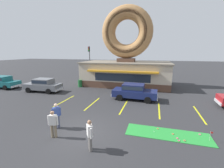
{
  "coord_description": "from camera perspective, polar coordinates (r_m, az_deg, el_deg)",
  "views": [
    {
      "loc": [
        4.12,
        -7.38,
        4.78
      ],
      "look_at": [
        0.62,
        5.0,
        2.0
      ],
      "focal_mm": 24.0,
      "sensor_mm": 36.0,
      "label": 1
    }
  ],
  "objects": [
    {
      "name": "car_navy",
      "position": [
        15.36,
        8.47,
        -2.68
      ],
      "size": [
        4.6,
        2.06,
        1.6
      ],
      "color": "navy",
      "rests_on": "ground"
    },
    {
      "name": "mini_donut_mid_left",
      "position": [
        9.56,
        25.93,
        -18.8
      ],
      "size": [
        0.13,
        0.13,
        0.04
      ],
      "primitive_type": "torus",
      "color": "#A5724C",
      "rests_on": "putting_mat"
    },
    {
      "name": "mini_donut_mid_right",
      "position": [
        10.57,
        30.43,
        -16.2
      ],
      "size": [
        0.13,
        0.13,
        0.04
      ],
      "primitive_type": "torus",
      "color": "#D8667F",
      "rests_on": "putting_mat"
    },
    {
      "name": "golf_ball",
      "position": [
        9.82,
        15.79,
        -17.08
      ],
      "size": [
        0.04,
        0.04,
        0.04
      ],
      "primitive_type": "sphere",
      "color": "white",
      "rests_on": "putting_mat"
    },
    {
      "name": "parking_stripe_centre",
      "position": [
        13.28,
        17.51,
        -9.48
      ],
      "size": [
        0.12,
        3.6,
        0.01
      ],
      "primitive_type": "cube",
      "color": "yellow",
      "rests_on": "ground"
    },
    {
      "name": "mini_donut_near_left",
      "position": [
        9.94,
        22.17,
        -17.2
      ],
      "size": [
        0.13,
        0.13,
        0.04
      ],
      "primitive_type": "torus",
      "color": "#D17F47",
      "rests_on": "putting_mat"
    },
    {
      "name": "ground_plane",
      "position": [
        9.71,
        -12.22,
        -17.6
      ],
      "size": [
        160.0,
        160.0,
        0.0
      ],
      "primitive_type": "plane",
      "color": "#2D2D30"
    },
    {
      "name": "donut_shop_building",
      "position": [
        21.7,
        5.42,
        9.39
      ],
      "size": [
        12.3,
        6.75,
        10.96
      ],
      "color": "brown",
      "rests_on": "ground"
    },
    {
      "name": "car_grey",
      "position": [
        20.01,
        -24.76,
        -0.21
      ],
      "size": [
        4.64,
        2.14,
        1.6
      ],
      "color": "slate",
      "rests_on": "ground"
    },
    {
      "name": "parking_stripe_far_left",
      "position": [
        15.71,
        -17.59,
        -6.1
      ],
      "size": [
        0.12,
        3.6,
        0.01
      ],
      "primitive_type": "cube",
      "color": "yellow",
      "rests_on": "ground"
    },
    {
      "name": "pedestrian_blue_sweater_man",
      "position": [
        10.21,
        -20.42,
        -10.89
      ],
      "size": [
        0.41,
        0.52,
        1.64
      ],
      "color": "#474C66",
      "rests_on": "ground"
    },
    {
      "name": "mini_donut_near_right",
      "position": [
        9.43,
        24.12,
        -19.09
      ],
      "size": [
        0.13,
        0.13,
        0.04
      ],
      "primitive_type": "torus",
      "color": "#D8667F",
      "rests_on": "putting_mat"
    },
    {
      "name": "putting_flag_pin",
      "position": [
        10.04,
        33.57,
        -15.61
      ],
      "size": [
        0.13,
        0.01,
        0.55
      ],
      "color": "silver",
      "rests_on": "putting_mat"
    },
    {
      "name": "parking_stripe_mid_left",
      "position": [
        13.48,
        4.54,
        -8.59
      ],
      "size": [
        0.12,
        3.6,
        0.01
      ],
      "primitive_type": "cube",
      "color": "yellow",
      "rests_on": "ground"
    },
    {
      "name": "mini_donut_mid_centre",
      "position": [
        10.23,
        16.99,
        -15.93
      ],
      "size": [
        0.13,
        0.13,
        0.04
      ],
      "primitive_type": "torus",
      "color": "#D17F47",
      "rests_on": "putting_mat"
    },
    {
      "name": "pedestrian_hooded_kid",
      "position": [
        7.72,
        -8.45,
        -18.31
      ],
      "size": [
        0.42,
        0.5,
        1.59
      ],
      "color": "slate",
      "rests_on": "ground"
    },
    {
      "name": "car_teal",
      "position": [
        24.8,
        -36.29,
        0.74
      ],
      "size": [
        4.59,
        2.04,
        1.6
      ],
      "color": "#196066",
      "rests_on": "ground"
    },
    {
      "name": "traffic_light_pole",
      "position": [
        28.85,
        -8.6,
        9.93
      ],
      "size": [
        0.28,
        0.47,
        5.8
      ],
      "color": "#595B60",
      "rests_on": "ground"
    },
    {
      "name": "trash_bin",
      "position": [
        21.2,
        -12.05,
        0.27
      ],
      "size": [
        0.57,
        0.57,
        0.97
      ],
      "color": "#1E662D",
      "rests_on": "ground"
    },
    {
      "name": "pedestrian_leather_jacket_man",
      "position": [
        9.24,
        -21.51,
        -13.66
      ],
      "size": [
        0.59,
        0.31,
        1.6
      ],
      "color": "#7F7056",
      "rests_on": "ground"
    },
    {
      "name": "parking_stripe_mid_right",
      "position": [
        13.74,
        30.28,
        -9.89
      ],
      "size": [
        0.12,
        3.6,
        0.01
      ],
      "primitive_type": "cube",
      "color": "yellow",
      "rests_on": "ground"
    },
    {
      "name": "parking_stripe_left",
      "position": [
        14.33,
        -7.41,
        -7.39
      ],
      "size": [
        0.12,
        3.6,
        0.01
      ],
      "primitive_type": "cube",
      "color": "yellow",
      "rests_on": "ground"
    },
    {
      "name": "putting_mat",
      "position": [
        9.88,
        20.33,
        -17.47
      ],
      "size": [
        4.8,
        1.42,
        0.03
      ],
      "primitive_type": "cube",
      "color": "green",
      "rests_on": "ground"
    },
    {
      "name": "mini_donut_far_left",
      "position": [
        9.62,
        23.6,
        -18.39
      ],
      "size": [
        0.13,
        0.13,
        0.04
      ],
      "primitive_type": "torus",
      "color": "#D8667F",
      "rests_on": "putting_mat"
    }
  ]
}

